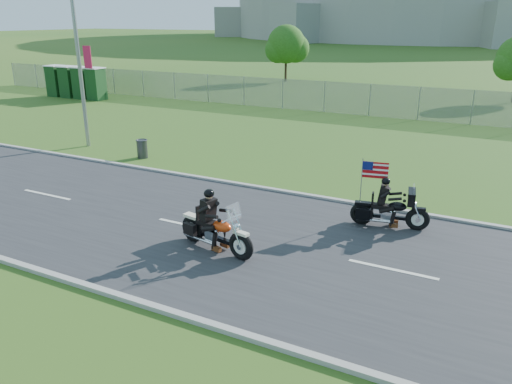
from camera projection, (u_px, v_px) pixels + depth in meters
The scene contains 14 objects.
ground at pixel (249, 240), 13.99m from camera, with size 420.00×420.00×0.00m, color #224F18.
road at pixel (249, 239), 13.99m from camera, with size 120.00×8.00×0.04m, color #28282B.
curb_north at pixel (303, 195), 17.38m from camera, with size 120.00×0.18×0.12m, color #9E9B93.
curb_south at pixel (160, 309), 10.58m from camera, with size 120.00×0.18×0.12m, color #9E9B93.
fence at pixel (324, 97), 32.61m from camera, with size 60.00×0.03×2.00m, color gray.
streetlight at pixel (79, 23), 22.51m from camera, with size 0.90×2.46×10.00m.
porta_toilet_a at pixel (96, 84), 37.37m from camera, with size 1.10×1.10×2.30m, color #123A15.
porta_toilet_b at pixel (82, 83), 37.97m from camera, with size 1.10×1.10×2.30m, color #123A15.
porta_toilet_c at pixel (69, 82), 38.57m from camera, with size 1.10×1.10×2.30m, color #123A15.
porta_toilet_d at pixel (56, 81), 39.18m from camera, with size 1.10×1.10×2.30m, color #123A15.
tree_fence_mid at pixel (287, 46), 47.49m from camera, with size 3.96×3.69×5.30m.
motorcycle_lead at pixel (215, 232), 13.20m from camera, with size 2.51×0.96×1.71m.
motorcycle_follow at pixel (390, 211), 14.63m from camera, with size 2.28×0.92×1.92m.
trash_can at pixel (142, 149), 22.04m from camera, with size 0.46×0.46×0.80m, color #323236.
Camera 1 is at (6.01, -11.26, 5.90)m, focal length 35.00 mm.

